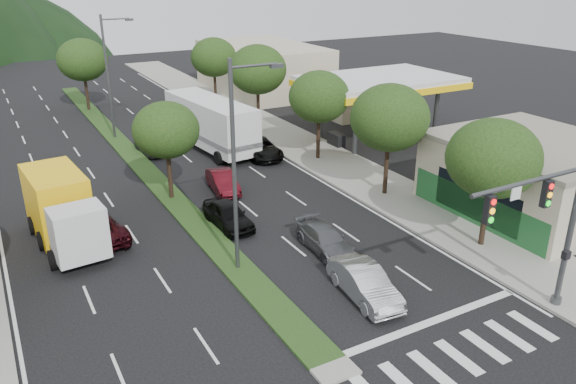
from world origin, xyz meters
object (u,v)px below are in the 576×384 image
streetlight_mid (110,71)px  car_queue_e (150,145)px  tree_r_b (390,118)px  sedan_silver (364,283)px  tree_r_a (493,158)px  car_queue_a (228,215)px  tree_r_e (214,57)px  suv_maroon (91,226)px  tree_med_far (82,60)px  motorhome (211,123)px  car_queue_b (325,239)px  box_truck (62,211)px  tree_med_near (166,130)px  traffic_signal (550,215)px  car_queue_d (261,148)px  streetlight_near (238,158)px  tree_r_c (319,97)px  tree_r_d (258,70)px  car_queue_c (223,182)px

streetlight_mid → car_queue_e: bearing=-76.6°
tree_r_b → sedan_silver: 12.87m
tree_r_a → car_queue_a: bearing=140.7°
tree_r_e → tree_r_a: bearing=-90.0°
suv_maroon → car_queue_e: (6.96, 12.95, -0.10)m
tree_med_far → motorhome: bearing=-71.0°
car_queue_b → car_queue_a: bearing=125.4°
tree_r_b → box_truck: (-18.70, 3.13, -3.33)m
tree_r_e → tree_med_far: bearing=161.6°
tree_med_near → suv_maroon: (-5.46, -3.37, -3.65)m
traffic_signal → tree_r_b: tree_r_b is taller
tree_med_far → car_queue_d: (8.55, -21.42, -4.32)m
streetlight_near → streetlight_mid: bearing=90.0°
tree_r_c → tree_med_near: tree_r_c is taller
tree_r_a → car_queue_d: tree_r_a is taller
tree_med_far → car_queue_a: 31.75m
sedan_silver → tree_r_c: bearing=70.0°
tree_r_a → sedan_silver: size_ratio=1.51×
motorhome → tree_r_c: bearing=-53.5°
box_truck → tree_r_b: bearing=165.5°
tree_r_d → streetlight_mid: 12.18m
suv_maroon → sedan_silver: bearing=121.5°
tree_r_b → streetlight_mid: size_ratio=0.69×
car_queue_a → car_queue_b: car_queue_a is taller
box_truck → motorhome: 17.01m
tree_r_b → car_queue_a: (-10.50, 0.58, -4.33)m
tree_r_c → sedan_silver: bearing=-115.7°
tree_med_far → car_queue_b: tree_med_far is taller
car_queue_b → box_truck: bearing=149.3°
tree_med_near → car_queue_c: 5.02m
traffic_signal → car_queue_d: size_ratio=1.43×
tree_med_near → car_queue_d: (8.55, 4.58, -3.75)m
tree_r_c → suv_maroon: bearing=-162.9°
tree_r_c → box_truck: bearing=-165.4°
motorhome → sedan_silver: bearing=-102.0°
suv_maroon → motorhome: motorhome is taller
tree_r_c → streetlight_near: size_ratio=0.65×
car_queue_a → streetlight_near: bearing=-108.3°
tree_med_near → car_queue_c: size_ratio=1.51×
suv_maroon → car_queue_c: 9.24m
suv_maroon → car_queue_e: 14.70m
tree_r_c → car_queue_b: tree_r_c is taller
box_truck → tree_med_far: bearing=-108.1°
streetlight_near → car_queue_b: size_ratio=2.38×
tree_r_a → box_truck: tree_r_a is taller
tree_r_a → streetlight_mid: streetlight_mid is taller
tree_r_e → suv_maroon: (-17.46, -25.37, -4.11)m
streetlight_near → car_queue_b: 6.71m
tree_r_c → car_queue_e: 13.58m
tree_r_c → car_queue_b: size_ratio=1.54×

